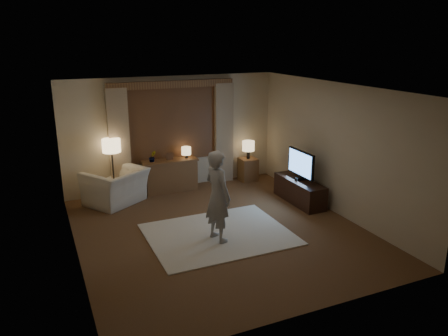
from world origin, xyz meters
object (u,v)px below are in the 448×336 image
sideboard (170,176)px  person (218,196)px  armchair (116,187)px  tv_stand (300,191)px  side_table (248,169)px

sideboard → person: size_ratio=0.74×
armchair → tv_stand: 3.93m
armchair → person: bearing=83.4°
tv_stand → person: size_ratio=0.87×
sideboard → side_table: bearing=-1.4°
sideboard → tv_stand: (2.32, -1.84, -0.10)m
tv_stand → sideboard: bearing=141.5°
side_table → tv_stand: (0.33, -1.79, -0.03)m
sideboard → side_table: 1.98m
tv_stand → person: 2.60m
armchair → side_table: 3.30m
sideboard → person: 2.87m
tv_stand → side_table: bearing=100.6°
person → sideboard: bearing=-14.1°
sideboard → person: bearing=-90.4°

